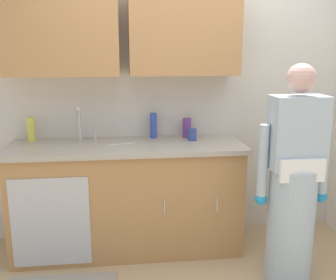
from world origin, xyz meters
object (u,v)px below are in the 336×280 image
at_px(bottle_soap, 31,129).
at_px(cup_by_sink, 192,135).
at_px(bottle_water_short, 187,128).
at_px(knife_on_counter, 121,144).
at_px(person_at_sink, 293,193).
at_px(bottle_water_tall, 153,126).
at_px(sink, 83,147).

bearing_deg(bottle_soap, cup_by_sink, -5.39).
xyz_separation_m(bottle_soap, cup_by_sink, (1.38, -0.13, -0.05)).
bearing_deg(bottle_water_short, knife_on_counter, -160.98).
bearing_deg(cup_by_sink, bottle_soap, 174.61).
distance_m(person_at_sink, bottle_water_tall, 1.32).
height_order(cup_by_sink, knife_on_counter, cup_by_sink).
height_order(person_at_sink, knife_on_counter, person_at_sink).
xyz_separation_m(person_at_sink, cup_by_sink, (-0.62, 0.71, 0.30)).
bearing_deg(person_at_sink, bottle_soap, 157.16).
relative_size(sink, bottle_soap, 2.40).
relative_size(sink, bottle_water_short, 2.90).
bearing_deg(bottle_soap, bottle_water_short, 0.20).
bearing_deg(sink, cup_by_sink, 3.98).
xyz_separation_m(sink, bottle_water_tall, (0.60, 0.21, 0.13)).
distance_m(bottle_water_short, knife_on_counter, 0.63).
distance_m(person_at_sink, bottle_water_short, 1.11).
height_order(sink, knife_on_counter, sink).
xyz_separation_m(bottle_water_tall, bottle_soap, (-1.05, -0.01, -0.01)).
bearing_deg(person_at_sink, sink, 157.25).
xyz_separation_m(sink, bottle_soap, (-0.45, 0.19, 0.12)).
bearing_deg(person_at_sink, knife_on_counter, 152.42).
relative_size(bottle_water_tall, bottle_water_short, 1.30).
relative_size(bottle_water_tall, bottle_soap, 1.07).
bearing_deg(cup_by_sink, bottle_water_short, 100.47).
distance_m(sink, knife_on_counter, 0.31).
bearing_deg(bottle_water_short, cup_by_sink, -79.53).
relative_size(person_at_sink, bottle_soap, 7.78).
height_order(bottle_water_tall, cup_by_sink, bottle_water_tall).
bearing_deg(person_at_sink, bottle_water_tall, 137.90).
bearing_deg(bottle_water_tall, bottle_water_short, -1.19).
xyz_separation_m(bottle_water_short, knife_on_counter, (-0.59, -0.20, -0.08)).
distance_m(bottle_water_tall, knife_on_counter, 0.37).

